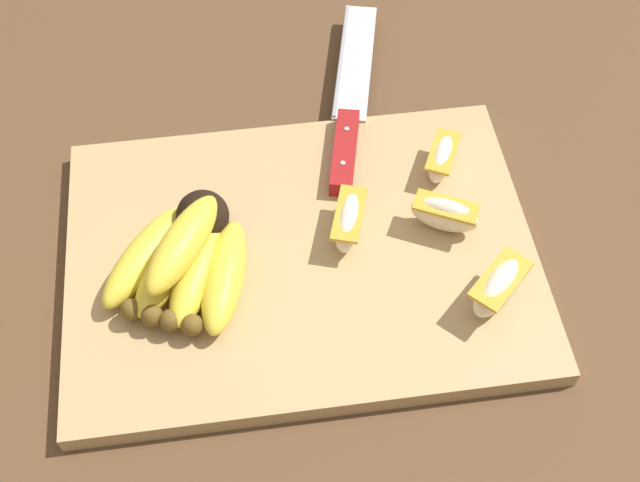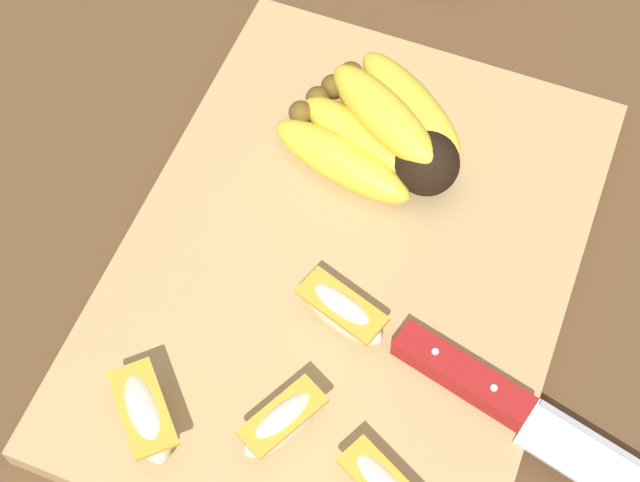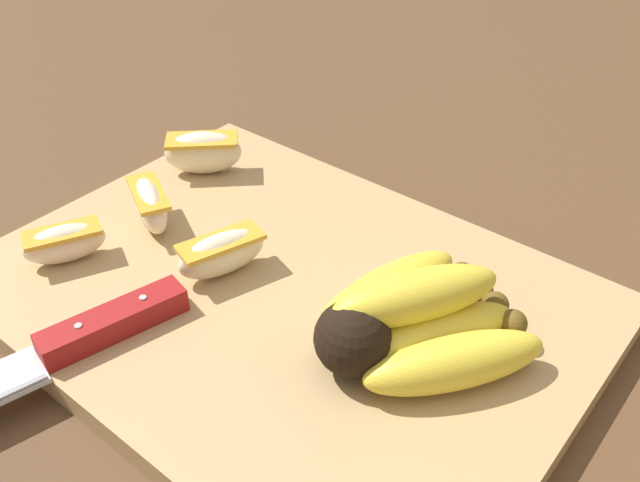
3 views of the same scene
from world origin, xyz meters
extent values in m
plane|color=brown|center=(0.00, 0.00, 0.00)|extent=(6.00, 6.00, 0.00)
cube|color=tan|center=(-0.02, 0.01, 0.01)|extent=(0.43, 0.32, 0.02)
sphere|color=black|center=(0.07, -0.02, 0.05)|extent=(0.05, 0.05, 0.05)
ellipsoid|color=yellow|center=(0.12, 0.01, 0.04)|extent=(0.10, 0.12, 0.03)
sphere|color=brown|center=(0.14, 0.06, 0.04)|extent=(0.02, 0.02, 0.02)
ellipsoid|color=yellow|center=(0.10, 0.02, 0.04)|extent=(0.09, 0.12, 0.03)
sphere|color=brown|center=(0.12, 0.07, 0.04)|extent=(0.02, 0.02, 0.02)
ellipsoid|color=yellow|center=(0.08, 0.03, 0.04)|extent=(0.07, 0.12, 0.03)
sphere|color=brown|center=(0.10, 0.08, 0.04)|extent=(0.02, 0.02, 0.02)
ellipsoid|color=yellow|center=(0.06, 0.04, 0.04)|extent=(0.06, 0.12, 0.03)
sphere|color=brown|center=(0.09, 0.08, 0.04)|extent=(0.02, 0.02, 0.02)
ellipsoid|color=yellow|center=(0.09, 0.02, 0.06)|extent=(0.09, 0.12, 0.04)
cube|color=maroon|center=(-0.07, -0.10, 0.03)|extent=(0.04, 0.10, 0.02)
cylinder|color=#B2B2B7|center=(-0.07, -0.08, 0.04)|extent=(0.01, 0.01, 0.00)
cylinder|color=#B2B2B7|center=(-0.08, -0.12, 0.04)|extent=(0.01, 0.01, 0.00)
ellipsoid|color=#F4E5C1|center=(-0.15, 0.00, 0.04)|extent=(0.07, 0.05, 0.04)
cube|color=gold|center=(-0.15, 0.00, 0.05)|extent=(0.06, 0.05, 0.00)
ellipsoid|color=#F4E5C1|center=(-0.06, -0.01, 0.04)|extent=(0.04, 0.07, 0.03)
cube|color=gold|center=(-0.06, -0.01, 0.05)|extent=(0.04, 0.07, 0.00)
ellipsoid|color=#F4E5C1|center=(-0.18, 0.08, 0.04)|extent=(0.07, 0.07, 0.04)
cube|color=gold|center=(-0.18, 0.08, 0.05)|extent=(0.07, 0.06, 0.00)
cube|color=gold|center=(-0.16, -0.07, 0.04)|extent=(0.05, 0.06, 0.00)
camera|label=1|loc=(0.03, 0.44, 0.64)|focal=46.46mm
camera|label=2|loc=(-0.35, -0.11, 0.66)|focal=57.12mm
camera|label=3|loc=(0.25, -0.27, 0.35)|focal=39.03mm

